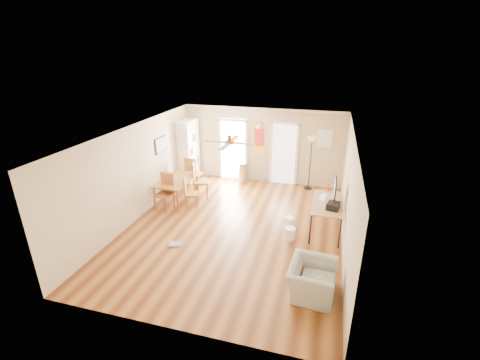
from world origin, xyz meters
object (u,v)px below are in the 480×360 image
(dining_table, at_px, (177,191))
(computer_desk, at_px, (326,217))
(bookshelf, at_px, (189,151))
(dining_chair_far, at_px, (194,172))
(printer, at_px, (333,206))
(torchiere_lamp, at_px, (310,164))
(dining_chair_right_a, at_px, (201,180))
(trash_can, at_px, (243,172))
(dining_chair_right_b, at_px, (191,192))
(dining_chair_near, at_px, (164,193))
(armchair, at_px, (312,280))
(wastebasket_b, at_px, (290,234))
(wastebasket_a, at_px, (289,222))

(dining_table, xyz_separation_m, computer_desk, (4.47, -0.59, 0.04))
(bookshelf, distance_m, dining_chair_far, 0.90)
(bookshelf, distance_m, printer, 5.66)
(computer_desk, xyz_separation_m, printer, (0.13, -0.33, 0.49))
(bookshelf, height_order, dining_chair_far, bookshelf)
(bookshelf, bearing_deg, printer, -31.37)
(torchiere_lamp, distance_m, computer_desk, 2.82)
(computer_desk, bearing_deg, dining_chair_right_a, 163.34)
(dining_chair_far, relative_size, computer_desk, 0.70)
(trash_can, relative_size, printer, 2.22)
(dining_table, height_order, dining_chair_right_b, dining_chair_right_b)
(dining_chair_right_b, xyz_separation_m, torchiere_lamp, (3.27, 2.28, 0.44))
(torchiere_lamp, bearing_deg, dining_chair_near, -145.64)
(dining_chair_right_a, relative_size, torchiere_lamp, 0.62)
(printer, bearing_deg, armchair, -84.44)
(dining_chair_far, relative_size, wastebasket_b, 3.46)
(dining_chair_far, relative_size, armchair, 1.09)
(wastebasket_a, bearing_deg, bookshelf, 147.84)
(dining_table, relative_size, torchiere_lamp, 0.82)
(computer_desk, xyz_separation_m, wastebasket_a, (-0.92, -0.07, -0.26))
(dining_table, height_order, dining_chair_right_a, dining_chair_right_a)
(wastebasket_b, bearing_deg, dining_chair_right_a, 149.41)
(dining_chair_right_a, bearing_deg, printer, -128.67)
(dining_chair_near, relative_size, trash_can, 1.51)
(trash_can, distance_m, printer, 4.36)
(dining_chair_right_b, bearing_deg, armchair, -145.33)
(computer_desk, height_order, armchair, computer_desk)
(dining_table, relative_size, wastebasket_a, 4.97)
(dining_chair_right_a, height_order, armchair, dining_chair_right_a)
(dining_table, relative_size, wastebasket_b, 4.71)
(dining_table, bearing_deg, computer_desk, -7.55)
(wastebasket_b, bearing_deg, armchair, -70.15)
(dining_table, distance_m, computer_desk, 4.51)
(trash_can, bearing_deg, armchair, -61.93)
(dining_table, relative_size, printer, 4.56)
(dining_chair_near, distance_m, torchiere_lamp, 4.79)
(wastebasket_a, xyz_separation_m, armchair, (0.75, -2.42, 0.17))
(bookshelf, xyz_separation_m, wastebasket_b, (4.00, -3.04, -0.92))
(torchiere_lamp, bearing_deg, trash_can, 179.72)
(dining_table, xyz_separation_m, dining_chair_right_b, (0.55, -0.18, 0.09))
(dining_chair_right_a, height_order, wastebasket_b, dining_chair_right_a)
(wastebasket_b, bearing_deg, printer, 18.16)
(computer_desk, distance_m, printer, 0.61)
(bookshelf, relative_size, trash_can, 3.02)
(torchiere_lamp, xyz_separation_m, armchair, (0.48, -5.19, -0.57))
(dining_chair_right_a, xyz_separation_m, torchiere_lamp, (3.27, 1.53, 0.34))
(bookshelf, relative_size, dining_chair_near, 2.00)
(dining_chair_far, xyz_separation_m, computer_desk, (4.41, -1.81, -0.13))
(bookshelf, height_order, computer_desk, bookshelf)
(dining_chair_far, relative_size, trash_can, 1.51)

